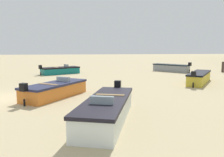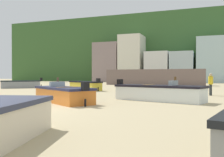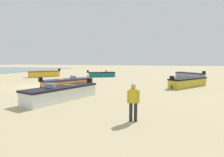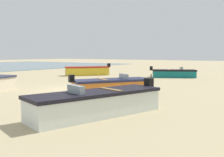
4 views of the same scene
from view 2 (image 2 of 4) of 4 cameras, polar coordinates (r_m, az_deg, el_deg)
The scene contains 15 objects.
ground_plane at distance 11.40m, azimuth -19.00°, elevation -6.70°, with size 160.00×160.00×0.00m, color tan.
headland_hill at distance 75.42m, azimuth 14.59°, elevation 5.74°, with size 90.00×32.00×16.32m, color #375D2D.
harbor_pier at distance 39.44m, azimuth 9.49°, elevation 0.29°, with size 14.85×2.40×2.40m, color #6F5D57.
townhouse_far_left at distance 59.96m, azimuth -0.70°, elevation 3.58°, with size 5.89×6.47×9.01m, color gray.
townhouse_left at distance 58.22m, azimuth 4.56°, elevation 4.39°, with size 5.05×6.44×10.49m, color silver.
townhouse_centre_left at distance 56.95m, azimuth 10.29°, elevation 2.50°, with size 4.98×6.65×6.59m, color silver.
townhouse_centre at distance 56.24m, azimuth 15.45°, elevation 2.43°, with size 4.76×6.50×6.43m, color #AABCC1.
townhouse_centre_right at distance 56.35m, azimuth 21.85°, elevation 3.82°, with size 6.69×6.90×9.21m, color #A8C5C9.
boat_white_0 at distance 14.81m, azimuth 10.40°, elevation -3.18°, with size 5.50×2.99×1.22m.
boat_orange_1 at distance 14.03m, azimuth -10.89°, elevation -3.53°, with size 4.54×3.71×1.15m.
boat_grey_4 at distance 31.32m, azimuth -19.76°, elevation -1.21°, with size 4.04×3.80×1.21m.
boat_yellow_6 at distance 25.66m, azimuth -6.07°, elevation -1.58°, with size 4.73×3.91×1.20m.
mooring_post_near_water at distance 35.23m, azimuth -12.09°, elevation -0.73°, with size 0.29×0.29×1.22m, color #403129.
mooring_post_mid_beach at distance 25.92m, azimuth 13.99°, elevation -1.08°, with size 0.23×0.23×1.35m, color #4C361D.
beach_walker_distant at distance 19.81m, azimuth 21.26°, elevation -0.83°, with size 0.41×0.54×1.62m.
Camera 2 is at (7.12, -8.78, 1.45)m, focal length 40.73 mm.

